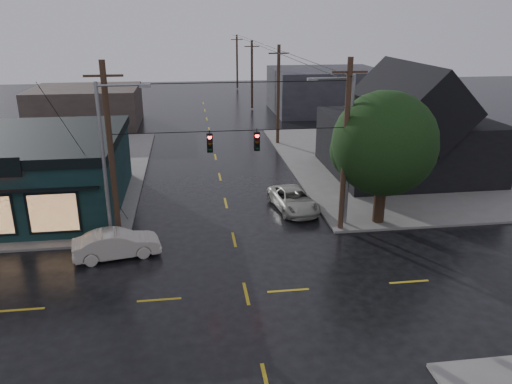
{
  "coord_description": "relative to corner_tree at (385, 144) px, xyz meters",
  "views": [
    {
      "loc": [
        -2.31,
        -20.2,
        12.26
      ],
      "look_at": [
        1.17,
        5.16,
        3.16
      ],
      "focal_mm": 35.0,
      "sensor_mm": 36.0,
      "label": 1
    }
  ],
  "objects": [
    {
      "name": "utility_pole_far_a",
      "position": [
        -2.61,
        20.84,
        -5.09
      ],
      "size": [
        2.0,
        0.32,
        9.65
      ],
      "primitive_type": null,
      "color": "black",
      "rests_on": "ground"
    },
    {
      "name": "bg_building_east",
      "position": [
        6.89,
        37.84,
        -2.29
      ],
      "size": [
        14.0,
        12.0,
        5.6
      ],
      "primitive_type": "cube",
      "color": "#29282E",
      "rests_on": "ground"
    },
    {
      "name": "utility_pole_ne",
      "position": [
        -2.61,
        -0.66,
        -5.09
      ],
      "size": [
        2.0,
        0.32,
        10.15
      ],
      "primitive_type": null,
      "color": "black",
      "rests_on": "ground"
    },
    {
      "name": "suv_silver",
      "position": [
        -4.75,
        3.01,
        -4.39
      ],
      "size": [
        3.05,
        5.35,
        1.41
      ],
      "primitive_type": "imported",
      "rotation": [
        0.0,
        0.0,
        0.15
      ],
      "color": "#A6A79A",
      "rests_on": "ground"
    },
    {
      "name": "ground_plane",
      "position": [
        -9.11,
        -7.16,
        -5.09
      ],
      "size": [
        160.0,
        160.0,
        0.0
      ],
      "primitive_type": "plane",
      "color": "black"
    },
    {
      "name": "utility_pole_nw",
      "position": [
        -15.61,
        -0.66,
        -5.09
      ],
      "size": [
        2.0,
        0.32,
        10.15
      ],
      "primitive_type": null,
      "color": "black",
      "rests_on": "ground"
    },
    {
      "name": "utility_pole_far_c",
      "position": [
        -2.61,
        60.84,
        -5.09
      ],
      "size": [
        2.0,
        0.32,
        9.15
      ],
      "primitive_type": null,
      "color": "black",
      "rests_on": "ground"
    },
    {
      "name": "corner_tree",
      "position": [
        0.0,
        0.0,
        0.0
      ],
      "size": [
        6.27,
        6.27,
        8.1
      ],
      "color": "black",
      "rests_on": "ground"
    },
    {
      "name": "sedan_cream",
      "position": [
        -15.51,
        -2.47,
        -4.34
      ],
      "size": [
        4.76,
        2.45,
        1.49
      ],
      "primitive_type": "imported",
      "rotation": [
        0.0,
        0.0,
        1.77
      ],
      "color": "#B8B1A1",
      "rests_on": "ground"
    },
    {
      "name": "sidewalk_ne",
      "position": [
        10.89,
        12.84,
        -5.01
      ],
      "size": [
        28.0,
        28.0,
        0.15
      ],
      "primitive_type": "cube",
      "color": "#64625E",
      "rests_on": "ground"
    },
    {
      "name": "utility_pole_far_b",
      "position": [
        -2.61,
        40.84,
        -5.09
      ],
      "size": [
        2.0,
        0.32,
        9.15
      ],
      "primitive_type": null,
      "color": "black",
      "rests_on": "ground"
    },
    {
      "name": "streetlight_ne",
      "position": [
        -2.11,
        0.04,
        -5.09
      ],
      "size": [
        5.4,
        0.3,
        9.15
      ],
      "primitive_type": null,
      "color": "gray",
      "rests_on": "ground"
    },
    {
      "name": "streetlight_nw",
      "position": [
        -15.91,
        -1.36,
        -5.09
      ],
      "size": [
        5.4,
        0.3,
        9.15
      ],
      "primitive_type": null,
      "color": "gray",
      "rests_on": "ground"
    },
    {
      "name": "span_signal_assembly",
      "position": [
        -9.02,
        -0.66,
        0.61
      ],
      "size": [
        13.0,
        0.48,
        1.23
      ],
      "color": "black",
      "rests_on": "ground"
    },
    {
      "name": "bg_building_west",
      "position": [
        -23.11,
        32.84,
        -2.89
      ],
      "size": [
        12.0,
        10.0,
        4.4
      ],
      "primitive_type": "cube",
      "color": "#372B28",
      "rests_on": "ground"
    },
    {
      "name": "ne_building",
      "position": [
        5.89,
        9.84,
        -0.62
      ],
      "size": [
        12.6,
        11.6,
        8.75
      ],
      "color": "black",
      "rests_on": "ground"
    }
  ]
}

